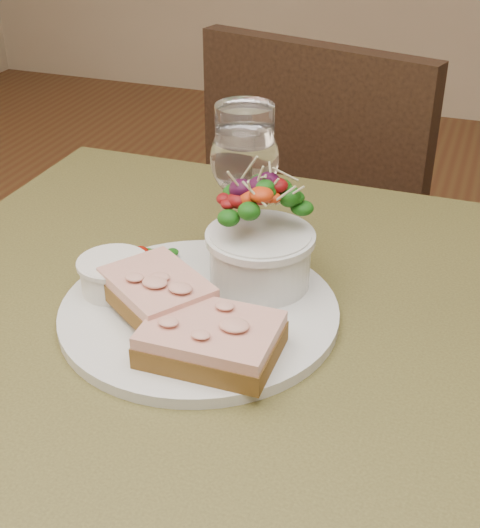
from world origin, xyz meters
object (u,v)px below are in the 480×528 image
(wine_glass, at_px, (245,163))
(salad_bowl, at_px, (260,234))
(cafe_table, at_px, (227,409))
(sandwich_front, at_px, (211,339))
(chair_far, at_px, (341,312))
(dinner_plate, at_px, (199,312))
(sandwich_back, at_px, (157,292))
(ramekin, at_px, (114,274))

(wine_glass, bearing_deg, salad_bowl, -56.70)
(salad_bowl, relative_size, wine_glass, 0.73)
(cafe_table, xyz_separation_m, sandwich_front, (0.01, -0.05, 0.13))
(chair_far, bearing_deg, dinner_plate, 103.94)
(cafe_table, height_order, dinner_plate, dinner_plate)
(sandwich_back, height_order, wine_glass, wine_glass)
(sandwich_front, bearing_deg, wine_glass, 100.17)
(chair_far, xyz_separation_m, sandwich_back, (-0.05, -0.75, 0.49))
(wine_glass, bearing_deg, dinner_plate, -92.46)
(sandwich_front, bearing_deg, salad_bowl, 88.68)
(salad_bowl, bearing_deg, ramekin, -155.08)
(sandwich_front, height_order, ramekin, ramekin)
(sandwich_back, relative_size, salad_bowl, 1.08)
(cafe_table, distance_m, salad_bowl, 0.19)
(dinner_plate, relative_size, wine_glass, 1.65)
(dinner_plate, distance_m, wine_glass, 0.17)
(ramekin, distance_m, salad_bowl, 0.16)
(chair_far, height_order, dinner_plate, chair_far)
(chair_far, bearing_deg, sandwich_back, 101.20)
(sandwich_back, bearing_deg, salad_bowl, 82.37)
(cafe_table, bearing_deg, sandwich_back, -177.41)
(cafe_table, height_order, wine_glass, wine_glass)
(dinner_plate, bearing_deg, sandwich_front, -59.19)
(sandwich_front, height_order, sandwich_back, sandwich_back)
(cafe_table, height_order, sandwich_back, sandwich_back)
(cafe_table, xyz_separation_m, ramekin, (-0.13, 0.02, 0.13))
(dinner_plate, distance_m, salad_bowl, 0.10)
(sandwich_front, relative_size, ramekin, 1.77)
(chair_far, bearing_deg, wine_glass, 104.21)
(sandwich_front, relative_size, wine_glass, 0.71)
(sandwich_front, bearing_deg, cafe_table, 95.23)
(ramekin, relative_size, wine_glass, 0.40)
(dinner_plate, bearing_deg, cafe_table, -26.01)
(wine_glass, bearing_deg, chair_far, 89.13)
(chair_far, xyz_separation_m, wine_glass, (-0.01, -0.60, 0.58))
(sandwich_back, xyz_separation_m, wine_glass, (0.04, 0.15, 0.09))
(dinner_plate, distance_m, ramekin, 0.10)
(dinner_plate, xyz_separation_m, sandwich_back, (-0.04, -0.02, 0.03))
(cafe_table, relative_size, sandwich_front, 6.43)
(cafe_table, bearing_deg, dinner_plate, 153.99)
(dinner_plate, xyz_separation_m, sandwich_front, (0.04, -0.07, 0.02))
(sandwich_back, relative_size, ramekin, 1.95)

